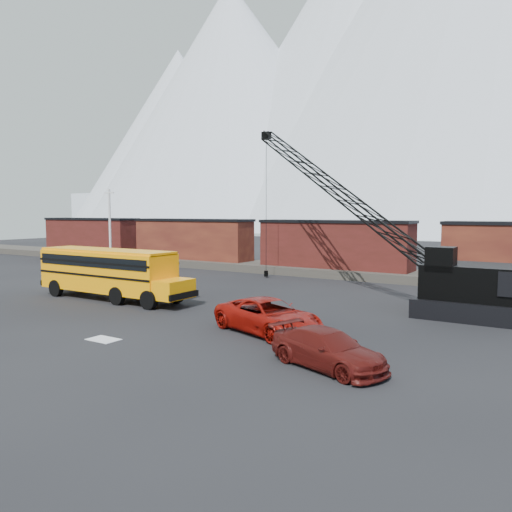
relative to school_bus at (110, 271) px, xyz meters
The scene contains 11 objects.
ground 8.01m from the school_bus, 23.81° to the right, with size 160.00×160.00×0.00m, color black.
gravel_berm 20.21m from the school_bus, 69.25° to the left, with size 120.00×5.00×0.70m, color #444038.
boxcar_west_far 31.21m from the school_bus, 142.83° to the left, with size 13.70×3.10×4.17m.
boxcar_west_near 20.85m from the school_bus, 115.18° to the left, with size 13.70×3.10×4.17m.
boxcar_mid 20.18m from the school_bus, 69.25° to the left, with size 13.70×3.10×4.17m.
utility_pole 22.59m from the school_bus, 138.63° to the left, with size 1.40×0.24×8.00m.
snow_patch 10.62m from the school_bus, 43.10° to the right, with size 1.40×0.90×0.02m, color silver.
school_bus is the anchor object (origin of this frame).
red_pickup 13.31m from the school_bus, ahead, with size 2.61×5.66×1.57m, color #8E0D06.
maroon_suv 18.44m from the school_bus, 17.56° to the right, with size 1.91×4.71×1.37m, color #4E110E.
crawler_crane 16.00m from the school_bus, 44.02° to the left, with size 20.75×10.35×12.39m.
Camera 1 is at (17.56, -18.44, 5.53)m, focal length 35.00 mm.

